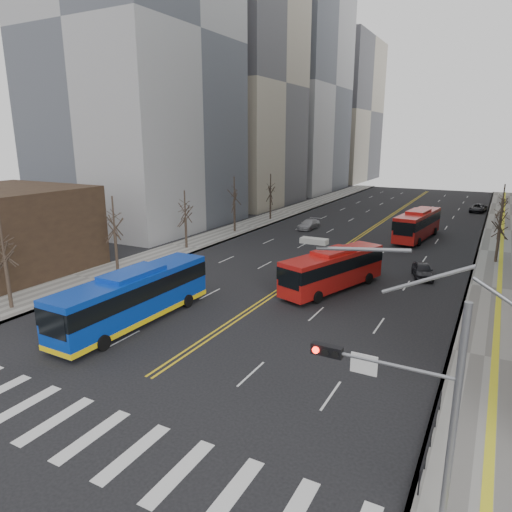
% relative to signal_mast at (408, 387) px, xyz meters
% --- Properties ---
extents(ground, '(220.00, 220.00, 0.00)m').
position_rel_signal_mast_xyz_m(ground, '(-13.77, -2.00, -4.86)').
color(ground, black).
extents(sidewalk_right, '(7.00, 130.00, 0.15)m').
position_rel_signal_mast_xyz_m(sidewalk_right, '(3.73, 43.00, -4.78)').
color(sidewalk_right, slate).
rests_on(sidewalk_right, ground).
extents(sidewalk_left, '(5.00, 130.00, 0.15)m').
position_rel_signal_mast_xyz_m(sidewalk_left, '(-30.27, 43.00, -4.78)').
color(sidewalk_left, slate).
rests_on(sidewalk_left, ground).
extents(crosswalk, '(26.70, 4.00, 0.01)m').
position_rel_signal_mast_xyz_m(crosswalk, '(-13.77, -2.00, -4.85)').
color(crosswalk, silver).
rests_on(crosswalk, ground).
extents(centerline, '(0.55, 100.00, 0.01)m').
position_rel_signal_mast_xyz_m(centerline, '(-13.77, 53.00, -4.85)').
color(centerline, gold).
rests_on(centerline, ground).
extents(office_towers, '(83.00, 134.00, 58.00)m').
position_rel_signal_mast_xyz_m(office_towers, '(-13.64, 66.51, 19.07)').
color(office_towers, '#99999C').
rests_on(office_towers, ground).
extents(signal_mast, '(5.37, 0.37, 9.39)m').
position_rel_signal_mast_xyz_m(signal_mast, '(0.00, 0.00, 0.00)').
color(signal_mast, gray).
rests_on(signal_mast, ground).
extents(pedestrian_railing, '(0.06, 6.06, 1.02)m').
position_rel_signal_mast_xyz_m(pedestrian_railing, '(0.53, 4.00, -4.03)').
color(pedestrian_railing, black).
rests_on(pedestrian_railing, sidewalk_right).
extents(street_trees, '(35.20, 47.20, 7.60)m').
position_rel_signal_mast_xyz_m(street_trees, '(-20.94, 32.55, 0.02)').
color(street_trees, black).
rests_on(street_trees, ground).
extents(blue_bus, '(3.18, 13.19, 3.80)m').
position_rel_signal_mast_xyz_m(blue_bus, '(-19.68, 8.48, -2.86)').
color(blue_bus, '#0B34A7').
rests_on(blue_bus, ground).
extents(red_bus_near, '(5.96, 11.34, 3.52)m').
position_rel_signal_mast_xyz_m(red_bus_near, '(-9.87, 21.91, -2.90)').
color(red_bus_near, red).
rests_on(red_bus_near, ground).
extents(red_bus_far, '(4.04, 12.09, 3.74)m').
position_rel_signal_mast_xyz_m(red_bus_far, '(-6.98, 46.16, -2.78)').
color(red_bus_far, red).
rests_on(red_bus_far, ground).
extents(car_white, '(2.29, 4.30, 1.35)m').
position_rel_signal_mast_xyz_m(car_white, '(-24.94, 8.48, -4.18)').
color(car_white, white).
rests_on(car_white, ground).
extents(car_dark_mid, '(2.74, 4.42, 1.41)m').
position_rel_signal_mast_xyz_m(car_dark_mid, '(-3.65, 29.11, -4.15)').
color(car_dark_mid, black).
rests_on(car_dark_mid, ground).
extents(car_silver, '(2.15, 4.77, 1.36)m').
position_rel_signal_mast_xyz_m(car_silver, '(-21.62, 45.88, -4.18)').
color(car_silver, '#ADACB2').
rests_on(car_silver, ground).
extents(car_dark_far, '(2.94, 5.22, 1.38)m').
position_rel_signal_mast_xyz_m(car_dark_far, '(-1.27, 73.91, -4.17)').
color(car_dark_far, black).
rests_on(car_dark_far, ground).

